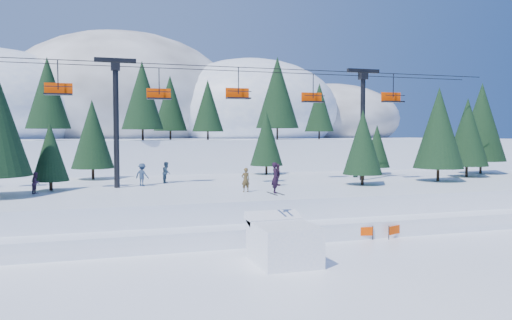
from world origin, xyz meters
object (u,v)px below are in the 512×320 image
object	(u,v)px
chairlift	(235,104)
banner_far	(402,229)
banner_near	(352,232)
jump_kicker	(283,241)

from	to	relation	value
chairlift	banner_far	world-z (taller)	chairlift
chairlift	banner_far	bearing A→B (deg)	-58.61
chairlift	banner_near	size ratio (longest dim) A/B	16.31
jump_kicker	banner_far	distance (m)	10.51
chairlift	banner_near	distance (m)	16.19
banner_near	banner_far	bearing A→B (deg)	-0.13
jump_kicker	chairlift	size ratio (longest dim) A/B	0.11
banner_near	banner_far	size ratio (longest dim) A/B	1.06
banner_near	banner_far	xyz separation A→B (m)	(3.67, -0.01, 0.00)
chairlift	banner_near	xyz separation A→B (m)	(4.23, -12.93, -8.78)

